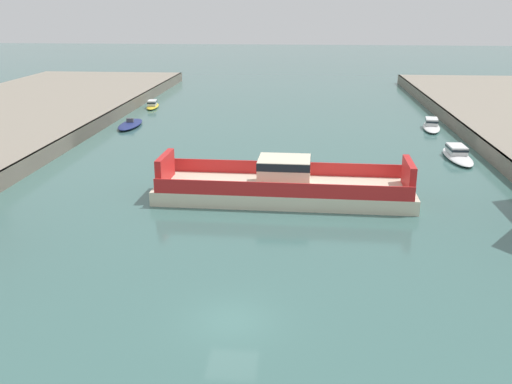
{
  "coord_description": "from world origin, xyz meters",
  "views": [
    {
      "loc": [
        3.2,
        -24.2,
        14.59
      ],
      "look_at": [
        0.0,
        13.97,
        2.0
      ],
      "focal_mm": 40.17,
      "sensor_mm": 36.0,
      "label": 1
    }
  ],
  "objects_px": {
    "moored_boat_near_right": "(130,124)",
    "chain_ferry": "(284,186)",
    "moored_boat_far_left": "(152,105)",
    "moored_boat_near_left": "(431,125)",
    "moored_boat_mid_right": "(457,154)"
  },
  "relations": [
    {
      "from": "moored_boat_near_right",
      "to": "chain_ferry",
      "type": "bearing_deg",
      "value": -52.38
    },
    {
      "from": "moored_boat_far_left",
      "to": "moored_boat_near_right",
      "type": "bearing_deg",
      "value": -86.89
    },
    {
      "from": "moored_boat_near_left",
      "to": "moored_boat_far_left",
      "type": "distance_m",
      "value": 39.89
    },
    {
      "from": "moored_boat_near_right",
      "to": "moored_boat_mid_right",
      "type": "relative_size",
      "value": 0.93
    },
    {
      "from": "moored_boat_near_left",
      "to": "chain_ferry",
      "type": "bearing_deg",
      "value": -121.37
    },
    {
      "from": "chain_ferry",
      "to": "moored_boat_far_left",
      "type": "relative_size",
      "value": 3.45
    },
    {
      "from": "chain_ferry",
      "to": "moored_boat_mid_right",
      "type": "bearing_deg",
      "value": 39.35
    },
    {
      "from": "chain_ferry",
      "to": "moored_boat_near_left",
      "type": "xyz_separation_m",
      "value": [
        17.09,
        28.03,
        -0.56
      ]
    },
    {
      "from": "moored_boat_near_right",
      "to": "moored_boat_mid_right",
      "type": "height_order",
      "value": "moored_boat_mid_right"
    },
    {
      "from": "moored_boat_near_right",
      "to": "moored_boat_mid_right",
      "type": "xyz_separation_m",
      "value": [
        36.89,
        -12.54,
        0.17
      ]
    },
    {
      "from": "chain_ferry",
      "to": "moored_boat_near_right",
      "type": "bearing_deg",
      "value": 127.62
    },
    {
      "from": "moored_boat_near_right",
      "to": "moored_boat_near_left",
      "type": "bearing_deg",
      "value": 2.78
    },
    {
      "from": "moored_boat_mid_right",
      "to": "moored_boat_near_left",
      "type": "bearing_deg",
      "value": 88.4
    },
    {
      "from": "moored_boat_near_left",
      "to": "moored_boat_near_right",
      "type": "relative_size",
      "value": 1.0
    },
    {
      "from": "moored_boat_near_left",
      "to": "moored_boat_far_left",
      "type": "relative_size",
      "value": 1.22
    }
  ]
}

